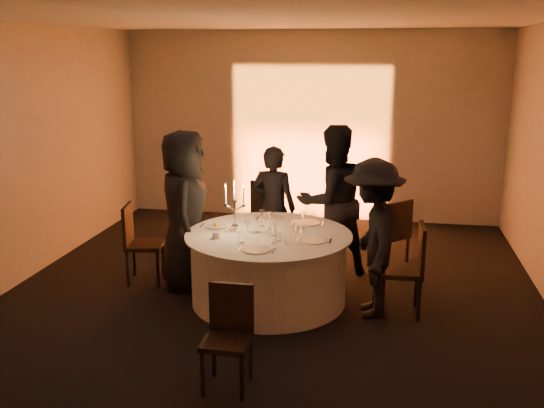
% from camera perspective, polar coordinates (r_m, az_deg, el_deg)
% --- Properties ---
extents(floor, '(7.00, 7.00, 0.00)m').
position_cam_1_polar(floor, '(6.78, -0.32, -9.04)').
color(floor, black).
rests_on(floor, ground).
extents(ceiling, '(7.00, 7.00, 0.00)m').
position_cam_1_polar(ceiling, '(6.23, -0.36, 17.17)').
color(ceiling, white).
rests_on(ceiling, wall_back).
extents(wall_back, '(7.00, 0.00, 7.00)m').
position_cam_1_polar(wall_back, '(9.76, 3.63, 7.30)').
color(wall_back, beige).
rests_on(wall_back, floor).
extents(wall_front, '(7.00, 0.00, 7.00)m').
position_cam_1_polar(wall_front, '(3.11, -12.92, -8.60)').
color(wall_front, beige).
rests_on(wall_front, floor).
extents(wall_left, '(0.00, 7.00, 7.00)m').
position_cam_1_polar(wall_left, '(7.51, -23.49, 4.01)').
color(wall_left, beige).
rests_on(wall_left, floor).
extents(uplighter_fixture, '(0.25, 0.12, 0.10)m').
position_cam_1_polar(uplighter_fixture, '(9.75, 3.28, -1.40)').
color(uplighter_fixture, black).
rests_on(uplighter_fixture, floor).
extents(banquet_table, '(1.80, 1.80, 0.77)m').
position_cam_1_polar(banquet_table, '(6.64, -0.32, -5.99)').
color(banquet_table, black).
rests_on(banquet_table, floor).
extents(chair_left, '(0.48, 0.48, 0.94)m').
position_cam_1_polar(chair_left, '(7.32, -12.52, -3.22)').
color(chair_left, black).
rests_on(chair_left, floor).
extents(chair_back_left, '(0.53, 0.53, 1.05)m').
position_cam_1_polar(chair_back_left, '(7.97, -0.14, -0.91)').
color(chair_back_left, black).
rests_on(chair_back_left, floor).
extents(chair_back_right, '(0.56, 0.56, 0.90)m').
position_cam_1_polar(chair_back_right, '(7.69, 11.35, -2.48)').
color(chair_back_right, black).
rests_on(chair_back_right, floor).
extents(chair_right, '(0.44, 0.44, 0.97)m').
position_cam_1_polar(chair_right, '(6.44, 12.82, -5.53)').
color(chair_right, black).
rests_on(chair_right, floor).
extents(chair_front, '(0.37, 0.38, 0.85)m').
position_cam_1_polar(chair_front, '(5.04, -4.10, -11.81)').
color(chair_front, black).
rests_on(chair_front, floor).
extents(guest_left, '(0.79, 1.01, 1.83)m').
position_cam_1_polar(guest_left, '(6.98, -8.21, -0.56)').
color(guest_left, black).
rests_on(guest_left, floor).
extents(guest_back_left, '(0.61, 0.45, 1.56)m').
position_cam_1_polar(guest_back_left, '(7.54, 0.14, -0.35)').
color(guest_back_left, black).
rests_on(guest_back_left, floor).
extents(guest_back_right, '(1.13, 1.07, 1.85)m').
position_cam_1_polar(guest_back_right, '(7.30, 5.69, 0.24)').
color(guest_back_right, black).
rests_on(guest_back_right, floor).
extents(guest_right, '(0.74, 1.13, 1.65)m').
position_cam_1_polar(guest_right, '(6.26, 9.45, -3.21)').
color(guest_right, black).
rests_on(guest_right, floor).
extents(plate_left, '(0.36, 0.25, 0.08)m').
position_cam_1_polar(plate_left, '(6.79, -5.23, -2.00)').
color(plate_left, silver).
rests_on(plate_left, banquet_table).
extents(plate_back_left, '(0.36, 0.27, 0.08)m').
position_cam_1_polar(plate_back_left, '(7.09, 0.06, -1.24)').
color(plate_back_left, silver).
rests_on(plate_back_left, banquet_table).
extents(plate_back_right, '(0.35, 0.28, 0.01)m').
position_cam_1_polar(plate_back_right, '(6.92, 3.39, -1.76)').
color(plate_back_right, silver).
rests_on(plate_back_right, banquet_table).
extents(plate_right, '(0.36, 0.29, 0.01)m').
position_cam_1_polar(plate_right, '(6.29, 3.95, -3.41)').
color(plate_right, silver).
rests_on(plate_right, banquet_table).
extents(plate_front, '(0.36, 0.29, 0.01)m').
position_cam_1_polar(plate_front, '(5.99, -1.45, -4.31)').
color(plate_front, silver).
rests_on(plate_front, banquet_table).
extents(coffee_cup, '(0.11, 0.11, 0.07)m').
position_cam_1_polar(coffee_cup, '(6.38, -5.29, -2.96)').
color(coffee_cup, silver).
rests_on(coffee_cup, banquet_table).
extents(candelabra, '(0.24, 0.12, 0.57)m').
position_cam_1_polar(candelabra, '(6.55, -3.53, -0.93)').
color(candelabra, silver).
rests_on(candelabra, banquet_table).
extents(wine_glass_a, '(0.07, 0.07, 0.19)m').
position_cam_1_polar(wine_glass_a, '(6.54, -1.38, -1.51)').
color(wine_glass_a, white).
rests_on(wine_glass_a, banquet_table).
extents(wine_glass_b, '(0.07, 0.07, 0.19)m').
position_cam_1_polar(wine_glass_b, '(6.65, -0.15, -1.23)').
color(wine_glass_b, white).
rests_on(wine_glass_b, banquet_table).
extents(wine_glass_c, '(0.07, 0.07, 0.19)m').
position_cam_1_polar(wine_glass_c, '(6.75, -0.97, -0.99)').
color(wine_glass_c, white).
rests_on(wine_glass_c, banquet_table).
extents(wine_glass_d, '(0.07, 0.07, 0.19)m').
position_cam_1_polar(wine_glass_d, '(6.10, 2.76, -2.68)').
color(wine_glass_d, white).
rests_on(wine_glass_d, banquet_table).
extents(wine_glass_e, '(0.07, 0.07, 0.19)m').
position_cam_1_polar(wine_glass_e, '(6.15, 0.18, -2.53)').
color(wine_glass_e, white).
rests_on(wine_glass_e, banquet_table).
extents(wine_glass_f, '(0.07, 0.07, 0.19)m').
position_cam_1_polar(wine_glass_f, '(6.36, -2.33, -1.96)').
color(wine_glass_f, white).
rests_on(wine_glass_f, banquet_table).
extents(wine_glass_g, '(0.07, 0.07, 0.19)m').
position_cam_1_polar(wine_glass_g, '(6.16, 2.28, -2.51)').
color(wine_glass_g, white).
rests_on(wine_glass_g, banquet_table).
extents(wine_glass_h, '(0.07, 0.07, 0.19)m').
position_cam_1_polar(wine_glass_h, '(6.66, 2.92, -1.21)').
color(wine_glass_h, white).
rests_on(wine_glass_h, banquet_table).
extents(tumbler_a, '(0.07, 0.07, 0.09)m').
position_cam_1_polar(tumbler_a, '(6.26, 0.60, -3.11)').
color(tumbler_a, white).
rests_on(tumbler_a, banquet_table).
extents(tumbler_b, '(0.07, 0.07, 0.09)m').
position_cam_1_polar(tumbler_b, '(6.22, -2.90, -3.25)').
color(tumbler_b, white).
rests_on(tumbler_b, banquet_table).
extents(tumbler_c, '(0.07, 0.07, 0.09)m').
position_cam_1_polar(tumbler_c, '(6.13, 1.55, -3.49)').
color(tumbler_c, white).
rests_on(tumbler_c, banquet_table).
extents(tumbler_d, '(0.07, 0.07, 0.09)m').
position_cam_1_polar(tumbler_d, '(6.44, 0.19, -2.60)').
color(tumbler_d, white).
rests_on(tumbler_d, banquet_table).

